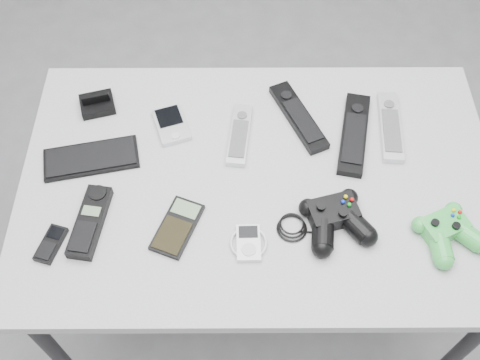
{
  "coord_description": "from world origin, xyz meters",
  "views": [
    {
      "loc": [
        0.02,
        -0.75,
        1.87
      ],
      "look_at": [
        0.02,
        -0.02,
        0.78
      ],
      "focal_mm": 42.0,
      "sensor_mm": 36.0,
      "label": 1
    }
  ],
  "objects_px": {
    "controller_green": "(448,231)",
    "mp3_player": "(249,243)",
    "desk": "(258,193)",
    "calculator": "(177,227)",
    "pda_keyboard": "(91,158)",
    "pda": "(171,125)",
    "mobile_phone": "(51,244)",
    "remote_silver_a": "(240,134)",
    "cordless_handset": "(90,221)",
    "remote_silver_b": "(390,126)",
    "remote_black_b": "(354,133)",
    "remote_black_a": "(298,116)",
    "controller_black": "(335,218)"
  },
  "relations": [
    {
      "from": "remote_black_b",
      "to": "cordless_handset",
      "type": "bearing_deg",
      "value": -146.25
    },
    {
      "from": "desk",
      "to": "cordless_handset",
      "type": "relative_size",
      "value": 6.33
    },
    {
      "from": "remote_silver_b",
      "to": "remote_silver_a",
      "type": "bearing_deg",
      "value": -172.06
    },
    {
      "from": "desk",
      "to": "remote_black_b",
      "type": "height_order",
      "value": "remote_black_b"
    },
    {
      "from": "remote_silver_b",
      "to": "mp3_player",
      "type": "distance_m",
      "value": 0.49
    },
    {
      "from": "remote_silver_b",
      "to": "controller_black",
      "type": "height_order",
      "value": "controller_black"
    },
    {
      "from": "pda_keyboard",
      "to": "remote_silver_a",
      "type": "distance_m",
      "value": 0.37
    },
    {
      "from": "pda_keyboard",
      "to": "pda",
      "type": "xyz_separation_m",
      "value": [
        0.19,
        0.1,
        0.0
      ]
    },
    {
      "from": "calculator",
      "to": "controller_black",
      "type": "xyz_separation_m",
      "value": [
        0.35,
        0.01,
        0.02
      ]
    },
    {
      "from": "mobile_phone",
      "to": "remote_black_b",
      "type": "bearing_deg",
      "value": 40.24
    },
    {
      "from": "desk",
      "to": "remote_black_a",
      "type": "distance_m",
      "value": 0.22
    },
    {
      "from": "pda",
      "to": "mobile_phone",
      "type": "height_order",
      "value": "pda"
    },
    {
      "from": "remote_silver_b",
      "to": "controller_green",
      "type": "distance_m",
      "value": 0.32
    },
    {
      "from": "cordless_handset",
      "to": "remote_silver_a",
      "type": "bearing_deg",
      "value": 44.99
    },
    {
      "from": "desk",
      "to": "cordless_handset",
      "type": "xyz_separation_m",
      "value": [
        -0.38,
        -0.12,
        0.08
      ]
    },
    {
      "from": "cordless_handset",
      "to": "mp3_player",
      "type": "distance_m",
      "value": 0.36
    },
    {
      "from": "remote_black_a",
      "to": "remote_silver_a",
      "type": "bearing_deg",
      "value": 176.71
    },
    {
      "from": "remote_silver_b",
      "to": "mobile_phone",
      "type": "xyz_separation_m",
      "value": [
        -0.8,
        -0.33,
        -0.0
      ]
    },
    {
      "from": "pda",
      "to": "controller_green",
      "type": "relative_size",
      "value": 0.79
    },
    {
      "from": "calculator",
      "to": "mp3_player",
      "type": "bearing_deg",
      "value": 7.39
    },
    {
      "from": "cordless_handset",
      "to": "controller_black",
      "type": "xyz_separation_m",
      "value": [
        0.55,
        0.0,
        0.01
      ]
    },
    {
      "from": "pda",
      "to": "mp3_player",
      "type": "height_order",
      "value": "pda"
    },
    {
      "from": "desk",
      "to": "controller_green",
      "type": "relative_size",
      "value": 7.76
    },
    {
      "from": "controller_green",
      "to": "mp3_player",
      "type": "bearing_deg",
      "value": 158.25
    },
    {
      "from": "mp3_player",
      "to": "mobile_phone",
      "type": "bearing_deg",
      "value": 179.01
    },
    {
      "from": "pda",
      "to": "remote_silver_a",
      "type": "height_order",
      "value": "remote_silver_a"
    },
    {
      "from": "remote_silver_a",
      "to": "calculator",
      "type": "relative_size",
      "value": 1.29
    },
    {
      "from": "remote_silver_a",
      "to": "remote_black_b",
      "type": "bearing_deg",
      "value": 6.94
    },
    {
      "from": "cordless_handset",
      "to": "calculator",
      "type": "relative_size",
      "value": 1.24
    },
    {
      "from": "pda_keyboard",
      "to": "remote_black_a",
      "type": "xyz_separation_m",
      "value": [
        0.51,
        0.13,
        0.0
      ]
    },
    {
      "from": "pda_keyboard",
      "to": "mobile_phone",
      "type": "distance_m",
      "value": 0.24
    },
    {
      "from": "remote_silver_a",
      "to": "cordless_handset",
      "type": "height_order",
      "value": "cordless_handset"
    },
    {
      "from": "pda_keyboard",
      "to": "controller_green",
      "type": "distance_m",
      "value": 0.85
    },
    {
      "from": "remote_black_b",
      "to": "mp3_player",
      "type": "height_order",
      "value": "remote_black_b"
    },
    {
      "from": "pda_keyboard",
      "to": "controller_black",
      "type": "distance_m",
      "value": 0.6
    },
    {
      "from": "desk",
      "to": "calculator",
      "type": "height_order",
      "value": "calculator"
    },
    {
      "from": "mp3_player",
      "to": "pda_keyboard",
      "type": "bearing_deg",
      "value": 147.42
    },
    {
      "from": "remote_black_b",
      "to": "controller_green",
      "type": "bearing_deg",
      "value": -46.91
    },
    {
      "from": "desk",
      "to": "calculator",
      "type": "relative_size",
      "value": 7.85
    },
    {
      "from": "pda_keyboard",
      "to": "mobile_phone",
      "type": "relative_size",
      "value": 2.51
    },
    {
      "from": "remote_black_b",
      "to": "remote_silver_b",
      "type": "xyz_separation_m",
      "value": [
        0.09,
        0.02,
        -0.0
      ]
    },
    {
      "from": "calculator",
      "to": "mobile_phone",
      "type": "bearing_deg",
      "value": -149.69
    },
    {
      "from": "desk",
      "to": "pda",
      "type": "distance_m",
      "value": 0.28
    },
    {
      "from": "cordless_handset",
      "to": "controller_black",
      "type": "distance_m",
      "value": 0.55
    },
    {
      "from": "pda_keyboard",
      "to": "pda",
      "type": "height_order",
      "value": "pda"
    },
    {
      "from": "controller_green",
      "to": "cordless_handset",
      "type": "bearing_deg",
      "value": 153.36
    },
    {
      "from": "desk",
      "to": "mp3_player",
      "type": "distance_m",
      "value": 0.19
    },
    {
      "from": "cordless_handset",
      "to": "mp3_player",
      "type": "xyz_separation_m",
      "value": [
        0.36,
        -0.05,
        -0.01
      ]
    },
    {
      "from": "remote_black_a",
      "to": "controller_green",
      "type": "height_order",
      "value": "controller_green"
    },
    {
      "from": "desk",
      "to": "controller_black",
      "type": "bearing_deg",
      "value": -36.69
    }
  ]
}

